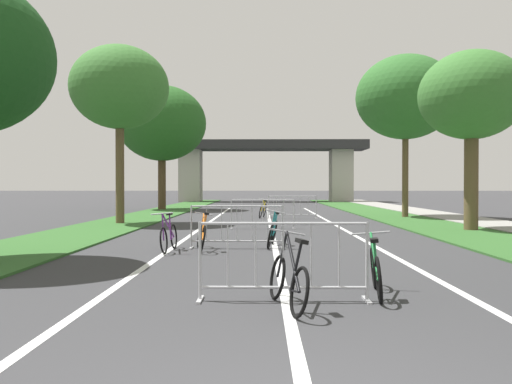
{
  "coord_description": "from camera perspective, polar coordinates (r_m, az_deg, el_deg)",
  "views": [
    {
      "loc": [
        -0.31,
        -2.79,
        1.53
      ],
      "look_at": [
        -0.49,
        11.77,
        1.35
      ],
      "focal_mm": 36.7,
      "sensor_mm": 36.0,
      "label": 1
    }
  ],
  "objects": [
    {
      "name": "crowd_barrier_fourth",
      "position": [
        24.28,
        3.97,
        -1.68
      ],
      "size": [
        2.28,
        0.45,
        1.05
      ],
      "rotation": [
        0.0,
        0.0,
        0.01
      ],
      "color": "#ADADB2",
      "rests_on": "ground"
    },
    {
      "name": "crowd_barrier_second",
      "position": [
        12.74,
        -2.11,
        -3.85
      ],
      "size": [
        2.28,
        0.45,
        1.05
      ],
      "rotation": [
        0.0,
        0.0,
        0.01
      ],
      "color": "#ADADB2",
      "rests_on": "ground"
    },
    {
      "name": "lane_stripe_center",
      "position": [
        19.08,
        1.64,
        -3.88
      ],
      "size": [
        0.14,
        32.46,
        0.01
      ],
      "primitive_type": "cube",
      "color": "silver",
      "rests_on": "ground"
    },
    {
      "name": "bicycle_green_0",
      "position": [
        7.53,
        12.92,
        -8.37
      ],
      "size": [
        0.56,
        1.62,
        0.87
      ],
      "rotation": [
        0.0,
        0.0,
        -0.14
      ],
      "color": "black",
      "rests_on": "ground"
    },
    {
      "name": "tree_left_maple_mid",
      "position": [
        33.39,
        -10.23,
        7.35
      ],
      "size": [
        5.52,
        5.52,
        7.77
      ],
      "color": "#4C3823",
      "rests_on": "ground"
    },
    {
      "name": "bicycle_black_5",
      "position": [
        6.62,
        3.55,
        -9.54
      ],
      "size": [
        0.52,
        1.61,
        0.97
      ],
      "rotation": [
        0.0,
        0.0,
        0.22
      ],
      "color": "black",
      "rests_on": "ground"
    },
    {
      "name": "grass_verge_left",
      "position": [
        26.41,
        -11.81,
        -2.58
      ],
      "size": [
        2.88,
        56.1,
        0.05
      ],
      "primitive_type": "cube",
      "color": "#2D5B26",
      "rests_on": "ground"
    },
    {
      "name": "lane_stripe_right_lane",
      "position": [
        19.29,
        9.16,
        -3.84
      ],
      "size": [
        0.14,
        32.46,
        0.01
      ],
      "primitive_type": "cube",
      "color": "silver",
      "rests_on": "ground"
    },
    {
      "name": "lane_stripe_left_lane",
      "position": [
        19.21,
        -5.92,
        -3.86
      ],
      "size": [
        0.14,
        32.46,
        0.01
      ],
      "primitive_type": "cube",
      "color": "silver",
      "rests_on": "ground"
    },
    {
      "name": "bicycle_yellow_3",
      "position": [
        24.83,
        0.76,
        -1.98
      ],
      "size": [
        0.49,
        1.64,
        0.95
      ],
      "rotation": [
        0.0,
        0.0,
        2.97
      ],
      "color": "black",
      "rests_on": "ground"
    },
    {
      "name": "crowd_barrier_third",
      "position": [
        18.48,
        0.74,
        -2.43
      ],
      "size": [
        2.29,
        0.55,
        1.05
      ],
      "rotation": [
        0.0,
        0.0,
        0.05
      ],
      "color": "#ADADB2",
      "rests_on": "ground"
    },
    {
      "name": "bicycle_orange_2",
      "position": [
        12.47,
        -5.94,
        -4.69
      ],
      "size": [
        0.46,
        1.73,
        0.92
      ],
      "rotation": [
        0.0,
        0.0,
        0.18
      ],
      "color": "black",
      "rests_on": "ground"
    },
    {
      "name": "grass_verge_right",
      "position": [
        26.55,
        14.52,
        -2.57
      ],
      "size": [
        2.88,
        56.1,
        0.05
      ],
      "primitive_type": "cube",
      "color": "#2D5B26",
      "rests_on": "ground"
    },
    {
      "name": "tree_right_pine_near",
      "position": [
        19.19,
        22.44,
        9.58
      ],
      "size": [
        3.49,
        3.49,
        6.05
      ],
      "color": "brown",
      "rests_on": "ground"
    },
    {
      "name": "bicycle_teal_1",
      "position": [
        13.15,
        1.84,
        -4.44
      ],
      "size": [
        0.46,
        1.73,
        0.96
      ],
      "rotation": [
        0.0,
        0.0,
        3.03
      ],
      "color": "black",
      "rests_on": "ground"
    },
    {
      "name": "tree_right_cypress_far",
      "position": [
        26.04,
        15.98,
        9.87
      ],
      "size": [
        4.66,
        4.66,
        7.69
      ],
      "color": "brown",
      "rests_on": "ground"
    },
    {
      "name": "bicycle_purple_4",
      "position": [
        12.37,
        -9.49,
        -4.77
      ],
      "size": [
        0.51,
        1.59,
        0.94
      ],
      "rotation": [
        0.0,
        0.0,
        3.08
      ],
      "color": "black",
      "rests_on": "ground"
    },
    {
      "name": "tree_left_pine_far",
      "position": [
        21.72,
        -14.64,
        10.9
      ],
      "size": [
        3.87,
        3.87,
        7.06
      ],
      "color": "brown",
      "rests_on": "ground"
    },
    {
      "name": "overpass_bridge",
      "position": [
        49.22,
        1.06,
        3.69
      ],
      "size": [
        18.71,
        4.07,
        5.71
      ],
      "color": "#2D2D30",
      "rests_on": "ground"
    },
    {
      "name": "crowd_barrier_nearest",
      "position": [
        7.0,
        2.99,
        -7.62
      ],
      "size": [
        2.27,
        0.44,
        1.05
      ],
      "rotation": [
        0.0,
        0.0,
        0.0
      ],
      "color": "#ADADB2",
      "rests_on": "ground"
    },
    {
      "name": "sidewalk_path_right",
      "position": [
        27.3,
        19.89,
        -2.46
      ],
      "size": [
        2.37,
        56.1,
        0.08
      ],
      "primitive_type": "cube",
      "color": "gray",
      "rests_on": "ground"
    }
  ]
}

